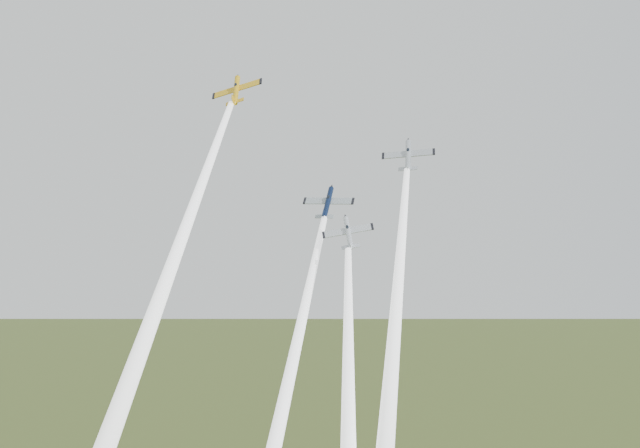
{
  "coord_description": "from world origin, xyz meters",
  "views": [
    {
      "loc": [
        2.62,
        -124.04,
        88.45
      ],
      "look_at": [
        0.0,
        -6.0,
        92.0
      ],
      "focal_mm": 45.0,
      "sensor_mm": 36.0,
      "label": 1
    }
  ],
  "objects_px": {
    "plane_navy": "(328,203)",
    "plane_silver_right": "(408,156)",
    "plane_yellow": "(236,90)",
    "plane_silver_low": "(348,233)"
  },
  "relations": [
    {
      "from": "plane_yellow",
      "to": "plane_navy",
      "type": "bearing_deg",
      "value": 19.28
    },
    {
      "from": "plane_navy",
      "to": "plane_silver_right",
      "type": "relative_size",
      "value": 0.99
    },
    {
      "from": "plane_silver_low",
      "to": "plane_silver_right",
      "type": "bearing_deg",
      "value": 40.96
    },
    {
      "from": "plane_navy",
      "to": "plane_silver_right",
      "type": "distance_m",
      "value": 14.63
    },
    {
      "from": "plane_silver_right",
      "to": "plane_silver_low",
      "type": "xyz_separation_m",
      "value": [
        -9.5,
        -8.02,
        -12.25
      ]
    },
    {
      "from": "plane_navy",
      "to": "plane_silver_low",
      "type": "bearing_deg",
      "value": -57.18
    },
    {
      "from": "plane_yellow",
      "to": "plane_silver_right",
      "type": "bearing_deg",
      "value": 14.67
    },
    {
      "from": "plane_silver_right",
      "to": "plane_yellow",
      "type": "bearing_deg",
      "value": -168.96
    },
    {
      "from": "plane_yellow",
      "to": "plane_silver_right",
      "type": "height_order",
      "value": "plane_yellow"
    },
    {
      "from": "plane_yellow",
      "to": "plane_silver_low",
      "type": "relative_size",
      "value": 1.12
    }
  ]
}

